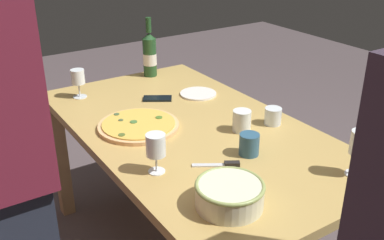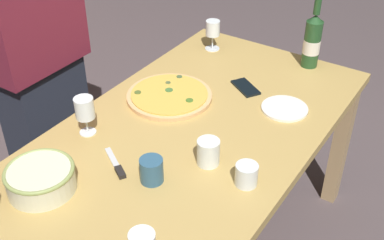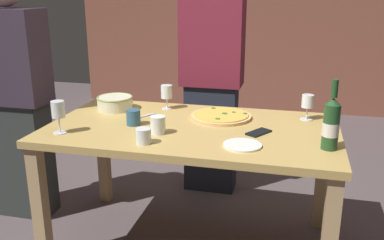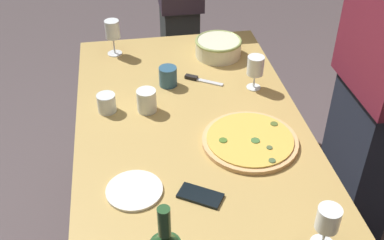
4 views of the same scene
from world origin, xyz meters
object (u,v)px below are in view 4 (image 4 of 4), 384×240
(dining_table, at_px, (192,146))
(cup_amber, at_px, (147,101))
(cup_spare, at_px, (107,103))
(cup_ceramic, at_px, (168,76))
(person_host, at_px, (380,85))
(pizza, at_px, (250,141))
(wine_glass_far_left, at_px, (255,67))
(serving_bowl, at_px, (218,47))
(wine_glass_near_pizza, at_px, (328,221))
(cell_phone, at_px, (200,196))
(pizza_knife, at_px, (199,79))
(side_plate, at_px, (134,190))
(wine_glass_by_bottle, at_px, (113,31))

(dining_table, xyz_separation_m, cup_amber, (-0.14, -0.16, 0.14))
(cup_spare, bearing_deg, cup_ceramic, 120.40)
(person_host, bearing_deg, cup_amber, -9.27)
(dining_table, relative_size, cup_ceramic, 18.35)
(dining_table, height_order, person_host, person_host)
(pizza, relative_size, cup_ceramic, 4.12)
(cup_spare, bearing_deg, wine_glass_far_left, 96.77)
(serving_bowl, relative_size, cup_amber, 2.39)
(wine_glass_far_left, bearing_deg, serving_bowl, -163.31)
(serving_bowl, xyz_separation_m, person_host, (0.51, 0.57, 0.04))
(wine_glass_near_pizza, bearing_deg, dining_table, -155.19)
(dining_table, xyz_separation_m, wine_glass_near_pizza, (0.62, 0.29, 0.19))
(dining_table, bearing_deg, cup_ceramic, -170.59)
(pizza, bearing_deg, wine_glass_far_left, 162.71)
(person_host, bearing_deg, cell_phone, 23.53)
(dining_table, relative_size, pizza_knife, 9.71)
(cup_amber, distance_m, cup_spare, 0.16)
(wine_glass_near_pizza, distance_m, side_plate, 0.62)
(wine_glass_near_pizza, distance_m, pizza_knife, 0.99)
(pizza, relative_size, person_host, 0.22)
(wine_glass_near_pizza, distance_m, wine_glass_by_bottle, 1.39)
(wine_glass_by_bottle, distance_m, cup_ceramic, 0.41)
(side_plate, height_order, pizza_knife, pizza_knife)
(side_plate, distance_m, pizza_knife, 0.73)
(cup_spare, xyz_separation_m, person_host, (0.12, 1.11, 0.05))
(wine_glass_near_pizza, relative_size, cup_ceramic, 1.70)
(pizza_knife, bearing_deg, cup_amber, -51.66)
(wine_glass_far_left, xyz_separation_m, cell_phone, (0.61, -0.35, -0.10))
(pizza, height_order, cup_ceramic, cup_ceramic)
(serving_bowl, height_order, wine_glass_by_bottle, wine_glass_by_bottle)
(serving_bowl, distance_m, cup_amber, 0.56)
(pizza, bearing_deg, dining_table, -122.93)
(wine_glass_far_left, height_order, person_host, person_host)
(wine_glass_by_bottle, height_order, pizza_knife, wine_glass_by_bottle)
(cup_spare, bearing_deg, dining_table, 62.71)
(cup_ceramic, bearing_deg, side_plate, -16.57)
(side_plate, bearing_deg, cup_amber, 169.90)
(serving_bowl, distance_m, cell_phone, 0.96)
(dining_table, height_order, side_plate, side_plate)
(cup_spare, bearing_deg, serving_bowl, 125.59)
(wine_glass_near_pizza, bearing_deg, serving_bowl, -176.77)
(wine_glass_by_bottle, height_order, cell_phone, wine_glass_by_bottle)
(side_plate, distance_m, cell_phone, 0.22)
(person_host, bearing_deg, cup_ceramic, -21.64)
(pizza, relative_size, serving_bowl, 1.58)
(side_plate, bearing_deg, wine_glass_near_pizza, 60.04)
(cup_spare, relative_size, cell_phone, 0.53)
(dining_table, distance_m, person_host, 0.81)
(wine_glass_near_pizza, xyz_separation_m, cup_spare, (-0.79, -0.61, -0.06))
(person_host, bearing_deg, wine_glass_far_left, -25.63)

